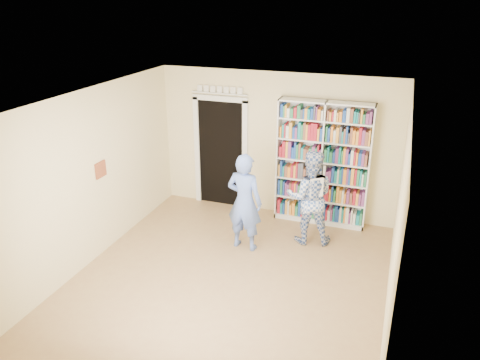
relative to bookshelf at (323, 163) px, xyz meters
The scene contains 11 objects.
floor 2.76m from the bookshelf, 111.21° to the right, with size 5.00×5.00×0.00m, color #976E49.
ceiling 2.95m from the bookshelf, 111.21° to the right, with size 5.00×5.00×0.00m, color white.
wall_back 0.94m from the bookshelf, behind, with size 4.50×4.50×0.00m, color beige.
wall_left 3.94m from the bookshelf, 143.43° to the right, with size 5.00×5.00×0.00m, color beige.
wall_right 2.71m from the bookshelf, 60.24° to the right, with size 5.00×5.00×0.00m, color beige.
bookshelf is the anchor object (origin of this frame).
doorway 2.01m from the bookshelf, behind, with size 1.10×0.08×2.43m.
wall_art 3.81m from the bookshelf, 145.67° to the right, with size 0.03×0.25×0.25m, color brown.
man_blue 1.73m from the bookshelf, 126.25° to the right, with size 0.60×0.40×1.66m, color #5B78CA.
man_plaid 0.88m from the bookshelf, 93.37° to the right, with size 0.79×0.62×1.64m, color #3456A0.
paper_sheet 1.00m from the bookshelf, 85.07° to the right, with size 0.23×0.01×0.32m, color white.
Camera 1 is at (2.13, -5.56, 4.01)m, focal length 35.00 mm.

